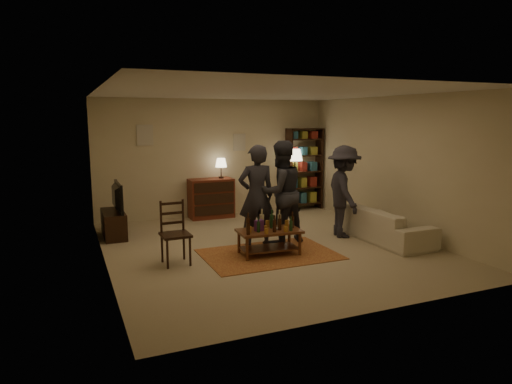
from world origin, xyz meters
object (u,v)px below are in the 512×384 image
coffee_table (269,232)px  dining_chair (174,230)px  bookshelf (304,168)px  person_right (280,192)px  person_left (256,196)px  tv_stand (114,217)px  sofa (383,224)px  person_by_sofa (344,192)px  floor_lamp (295,159)px  dresser (212,197)px

coffee_table → dining_chair: 1.57m
bookshelf → person_right: (-1.92, -2.61, -0.10)m
person_right → person_left: bearing=-8.3°
person_left → person_right: size_ratio=0.97×
person_left → person_right: 0.47m
tv_stand → coffee_table: bearing=-44.4°
bookshelf → person_right: 3.24m
dining_chair → sofa: 3.94m
dining_chair → tv_stand: bearing=107.8°
person_left → person_by_sofa: 1.79m
sofa → floor_lamp: bearing=5.3°
person_left → person_by_sofa: person_left is taller
dining_chair → coffee_table: bearing=-8.2°
floor_lamp → person_left: person_left is taller
person_left → person_right: person_right is taller
tv_stand → person_right: (2.77, -1.63, 0.55)m
dining_chair → tv_stand: (-0.72, 2.04, -0.15)m
dining_chair → sofa: size_ratio=0.49×
person_left → bookshelf: bearing=-127.2°
tv_stand → floor_lamp: floor_lamp is taller
floor_lamp → person_right: (-1.60, -2.48, -0.34)m
person_by_sofa → tv_stand: bearing=83.1°
dresser → bookshelf: bookshelf is taller
bookshelf → person_by_sofa: (-0.60, -2.67, -0.15)m
floor_lamp → sofa: size_ratio=0.73×
sofa → person_left: (-2.35, 0.57, 0.60)m
tv_stand → bookshelf: 4.84m
coffee_table → tv_stand: (-2.27, 2.22, -0.00)m
floor_lamp → coffee_table: bearing=-124.3°
bookshelf → person_left: bookshelf is taller
bookshelf → person_by_sofa: 2.74m
coffee_table → person_left: size_ratio=0.60×
tv_stand → person_left: 2.86m
dining_chair → bookshelf: bookshelf is taller
sofa → person_by_sofa: person_by_sofa is taller
tv_stand → person_right: person_right is taller
coffee_table → person_left: 0.79m
coffee_table → sofa: bearing=0.5°
coffee_table → tv_stand: bearing=135.6°
dresser → person_left: 2.58m
dining_chair → bookshelf: bearing=35.6°
tv_stand → person_right: 3.26m
person_right → person_by_sofa: person_right is taller
person_by_sofa → person_right: bearing=103.0°
bookshelf → sofa: 3.26m
dining_chair → bookshelf: 5.02m
person_by_sofa → dining_chair: bearing=111.6°
coffee_table → person_right: size_ratio=0.58×
sofa → coffee_table: bearing=90.5°
coffee_table → person_left: person_left is taller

